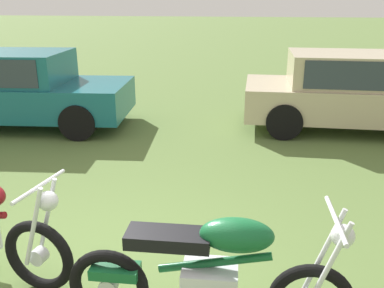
# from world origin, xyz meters

# --- Properties ---
(motorcycle_green) EXTENTS (2.11, 0.64, 1.02)m
(motorcycle_green) POSITION_xyz_m (1.13, -0.14, 0.48)
(motorcycle_green) COLOR black
(motorcycle_green) RESTS_ON ground
(car_teal) EXTENTS (4.61, 2.20, 1.43)m
(car_teal) POSITION_xyz_m (-3.34, 4.62, 0.80)
(car_teal) COLOR #19606B
(car_teal) RESTS_ON ground
(car_beige) EXTENTS (4.23, 1.88, 1.43)m
(car_beige) POSITION_xyz_m (3.23, 5.41, 0.80)
(car_beige) COLOR #BCAD8C
(car_beige) RESTS_ON ground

